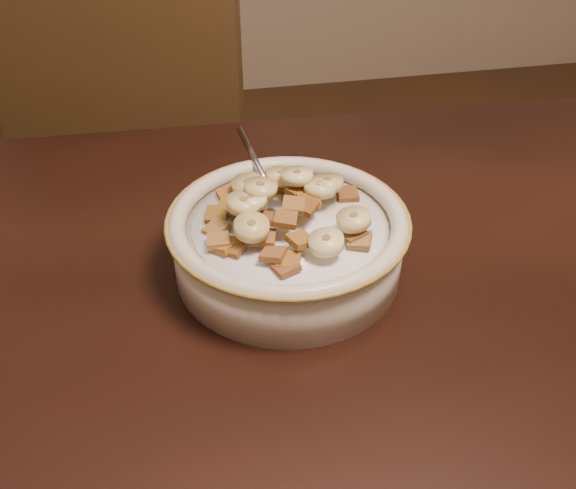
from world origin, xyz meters
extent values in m
cube|color=black|center=(0.00, 0.00, 0.73)|extent=(1.43, 0.95, 0.04)
cube|color=#3D2A15|center=(-0.12, 0.55, 0.51)|extent=(0.57, 0.57, 1.02)
cylinder|color=beige|center=(0.06, 0.13, 0.78)|extent=(0.22, 0.22, 0.05)
cylinder|color=white|center=(0.06, 0.13, 0.80)|extent=(0.18, 0.18, 0.00)
ellipsoid|color=#ACACAC|center=(0.06, 0.16, 0.81)|extent=(0.05, 0.06, 0.01)
cube|color=brown|center=(0.03, 0.10, 0.81)|extent=(0.03, 0.03, 0.01)
cube|color=#9A622D|center=(0.06, 0.18, 0.81)|extent=(0.02, 0.02, 0.01)
cube|color=olive|center=(0.08, 0.13, 0.82)|extent=(0.02, 0.02, 0.01)
cube|color=brown|center=(0.00, 0.13, 0.81)|extent=(0.03, 0.03, 0.01)
cube|color=brown|center=(0.09, 0.16, 0.82)|extent=(0.03, 0.03, 0.01)
cube|color=brown|center=(0.02, 0.18, 0.81)|extent=(0.02, 0.02, 0.01)
cube|color=brown|center=(0.02, 0.16, 0.81)|extent=(0.02, 0.02, 0.01)
cube|color=brown|center=(0.12, 0.09, 0.81)|extent=(0.02, 0.03, 0.01)
cube|color=brown|center=(0.07, 0.12, 0.83)|extent=(0.03, 0.03, 0.01)
cube|color=brown|center=(0.12, 0.18, 0.81)|extent=(0.02, 0.02, 0.01)
cube|color=brown|center=(0.04, 0.07, 0.81)|extent=(0.03, 0.03, 0.01)
cube|color=brown|center=(0.05, 0.11, 0.82)|extent=(0.03, 0.03, 0.01)
cube|color=#8F5E24|center=(0.06, 0.10, 0.82)|extent=(0.03, 0.03, 0.01)
cube|color=brown|center=(0.08, 0.13, 0.82)|extent=(0.03, 0.03, 0.01)
cube|color=brown|center=(0.09, 0.18, 0.81)|extent=(0.02, 0.02, 0.01)
cube|color=brown|center=(0.01, 0.09, 0.81)|extent=(0.03, 0.03, 0.01)
cube|color=brown|center=(0.06, 0.08, 0.82)|extent=(0.03, 0.03, 0.01)
cube|color=brown|center=(0.02, 0.15, 0.81)|extent=(0.03, 0.03, 0.01)
cube|color=brown|center=(0.03, 0.09, 0.81)|extent=(0.02, 0.03, 0.01)
cube|color=brown|center=(0.08, 0.13, 0.82)|extent=(0.02, 0.02, 0.01)
cube|color=brown|center=(0.08, 0.12, 0.83)|extent=(0.03, 0.03, 0.01)
cube|color=brown|center=(0.01, 0.16, 0.81)|extent=(0.03, 0.03, 0.01)
cube|color=olive|center=(0.05, 0.07, 0.81)|extent=(0.03, 0.03, 0.01)
cube|color=#8C581A|center=(0.00, 0.15, 0.81)|extent=(0.02, 0.03, 0.01)
cube|color=#9D5720|center=(0.01, 0.18, 0.81)|extent=(0.02, 0.03, 0.01)
cube|color=brown|center=(0.05, 0.06, 0.81)|extent=(0.03, 0.03, 0.01)
cube|color=brown|center=(0.13, 0.16, 0.81)|extent=(0.02, 0.02, 0.01)
cube|color=brown|center=(0.12, 0.08, 0.81)|extent=(0.03, 0.03, 0.01)
cube|color=brown|center=(0.08, 0.19, 0.81)|extent=(0.03, 0.03, 0.01)
cube|color=#8B5F18|center=(0.00, 0.10, 0.81)|extent=(0.03, 0.03, 0.01)
cube|color=brown|center=(-0.01, 0.10, 0.81)|extent=(0.02, 0.02, 0.01)
cube|color=brown|center=(0.08, 0.15, 0.82)|extent=(0.03, 0.03, 0.01)
cylinder|color=#D5BC71|center=(0.10, 0.15, 0.83)|extent=(0.04, 0.04, 0.01)
cylinder|color=#CFC279|center=(0.11, 0.16, 0.82)|extent=(0.04, 0.04, 0.02)
cylinder|color=tan|center=(0.02, 0.13, 0.83)|extent=(0.04, 0.04, 0.01)
cylinder|color=#D0B57C|center=(0.03, 0.17, 0.82)|extent=(0.04, 0.04, 0.01)
cylinder|color=#F8E29E|center=(0.03, 0.13, 0.83)|extent=(0.04, 0.04, 0.01)
cylinder|color=#FCF190|center=(0.08, 0.16, 0.83)|extent=(0.04, 0.04, 0.01)
cylinder|color=#F5E7A0|center=(0.08, 0.07, 0.82)|extent=(0.03, 0.03, 0.01)
cylinder|color=tan|center=(0.02, 0.10, 0.83)|extent=(0.04, 0.04, 0.02)
cylinder|color=#E8D279|center=(0.04, 0.14, 0.84)|extent=(0.04, 0.04, 0.01)
cylinder|color=#DCC179|center=(0.07, 0.18, 0.82)|extent=(0.04, 0.04, 0.01)
cylinder|color=beige|center=(0.12, 0.10, 0.82)|extent=(0.04, 0.04, 0.02)
camera|label=1|loc=(-0.03, -0.35, 1.15)|focal=40.00mm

